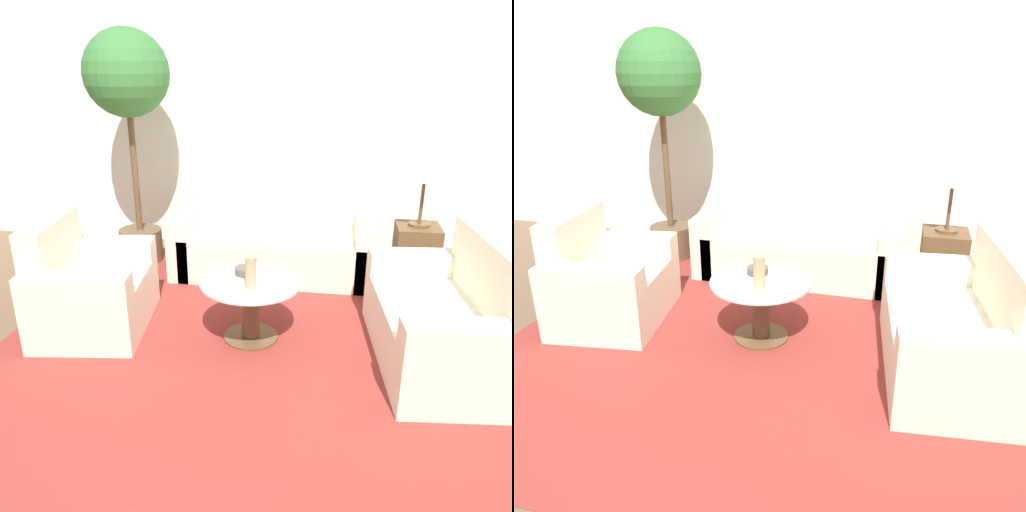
{
  "view_description": "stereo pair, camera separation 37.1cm",
  "coord_description": "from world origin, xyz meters",
  "views": [
    {
      "loc": [
        0.39,
        -2.44,
        1.89
      ],
      "look_at": [
        -0.14,
        0.98,
        0.55
      ],
      "focal_mm": 35.0,
      "sensor_mm": 36.0,
      "label": 1
    },
    {
      "loc": [
        0.76,
        -2.37,
        1.89
      ],
      "look_at": [
        -0.14,
        0.98,
        0.55
      ],
      "focal_mm": 35.0,
      "sensor_mm": 36.0,
      "label": 2
    }
  ],
  "objects": [
    {
      "name": "armchair",
      "position": [
        -1.4,
        0.73,
        0.28
      ],
      "size": [
        0.87,
        1.03,
        0.85
      ],
      "rotation": [
        0.0,
        0.0,
        1.7
      ],
      "color": "beige",
      "rests_on": "ground_plane"
    },
    {
      "name": "loveseat",
      "position": [
        1.21,
        0.64,
        0.28
      ],
      "size": [
        0.91,
        1.39,
        0.87
      ],
      "rotation": [
        0.0,
        0.0,
        -1.47
      ],
      "color": "beige",
      "rests_on": "ground_plane"
    },
    {
      "name": "bowl",
      "position": [
        -0.2,
        0.84,
        0.48
      ],
      "size": [
        0.16,
        0.16,
        0.05
      ],
      "color": "brown",
      "rests_on": "coffee_table"
    },
    {
      "name": "vase",
      "position": [
        -0.12,
        0.61,
        0.57
      ],
      "size": [
        0.08,
        0.08,
        0.23
      ],
      "color": "tan",
      "rests_on": "coffee_table"
    },
    {
      "name": "ground_plane",
      "position": [
        0.0,
        0.0,
        0.0
      ],
      "size": [
        14.0,
        14.0,
        0.0
      ],
      "primitive_type": "plane",
      "color": "brown"
    },
    {
      "name": "coffee_table",
      "position": [
        -0.14,
        0.73,
        0.29
      ],
      "size": [
        0.72,
        0.72,
        0.46
      ],
      "color": "brown",
      "rests_on": "ground_plane"
    },
    {
      "name": "rug",
      "position": [
        -0.14,
        0.73,
        0.0
      ],
      "size": [
        3.57,
        3.49,
        0.01
      ],
      "color": "maroon",
      "rests_on": "ground_plane"
    },
    {
      "name": "sofa_main",
      "position": [
        -0.12,
        2.06,
        0.28
      ],
      "size": [
        1.88,
        0.82,
        0.89
      ],
      "color": "beige",
      "rests_on": "ground_plane"
    },
    {
      "name": "potted_plant",
      "position": [
        -1.51,
        2.1,
        1.62
      ],
      "size": [
        0.78,
        0.78,
        2.2
      ],
      "color": "brown",
      "rests_on": "ground_plane"
    },
    {
      "name": "side_table",
      "position": [
        1.16,
        1.89,
        0.28
      ],
      "size": [
        0.37,
        0.37,
        0.56
      ],
      "color": "brown",
      "rests_on": "ground_plane"
    },
    {
      "name": "wall_back",
      "position": [
        0.0,
        2.78,
        1.3
      ],
      "size": [
        10.0,
        0.06,
        2.6
      ],
      "color": "white",
      "rests_on": "ground_plane"
    },
    {
      "name": "table_lamp",
      "position": [
        1.16,
        1.89,
        1.08
      ],
      "size": [
        0.37,
        0.37,
        0.65
      ],
      "color": "brown",
      "rests_on": "side_table"
    }
  ]
}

